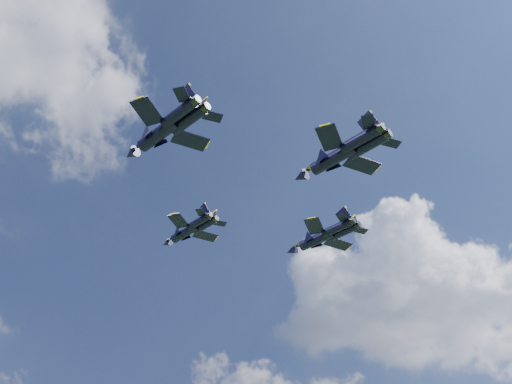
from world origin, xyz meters
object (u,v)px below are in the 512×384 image
object	(u,v)px
jet_lead	(184,233)
jet_slot	(331,160)
jet_right	(315,240)
jet_left	(156,135)

from	to	relation	value
jet_lead	jet_slot	size ratio (longest dim) A/B	0.80
jet_lead	jet_right	bearing A→B (deg)	-47.15
jet_left	jet_right	world-z (taller)	jet_left
jet_lead	jet_left	size ratio (longest dim) A/B	0.78
jet_right	jet_slot	distance (m)	21.87
jet_right	jet_slot	xyz separation A→B (m)	(-12.11, -18.18, -1.00)
jet_lead	jet_left	world-z (taller)	jet_left
jet_left	jet_right	bearing A→B (deg)	-2.21
jet_left	jet_slot	distance (m)	25.14
jet_slot	jet_left	bearing A→B (deg)	137.41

